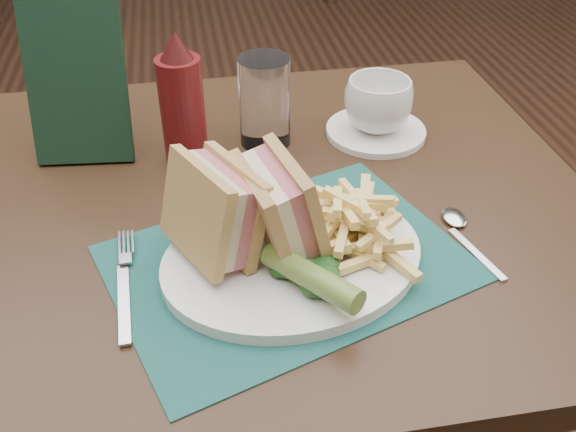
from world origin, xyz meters
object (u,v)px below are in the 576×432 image
(drinking_glass, at_px, (265,102))
(saucer, at_px, (376,131))
(check_presenter, at_px, (77,84))
(table_main, at_px, (258,382))
(coffee_cup, at_px, (378,105))
(sandwich_half_a, at_px, (196,216))
(sandwich_half_b, at_px, (262,209))
(ketchup_bottle, at_px, (181,99))
(plate, at_px, (293,258))
(placemat, at_px, (288,263))

(drinking_glass, bearing_deg, saucer, -2.47)
(saucer, xyz_separation_m, check_presenter, (-0.42, 0.02, 0.10))
(table_main, height_order, coffee_cup, coffee_cup)
(table_main, distance_m, sandwich_half_a, 0.47)
(sandwich_half_b, relative_size, check_presenter, 0.53)
(sandwich_half_a, xyz_separation_m, saucer, (0.28, 0.26, -0.07))
(table_main, height_order, saucer, saucer)
(coffee_cup, bearing_deg, sandwich_half_b, -128.36)
(ketchup_bottle, bearing_deg, drinking_glass, 13.88)
(plate, xyz_separation_m, coffee_cup, (0.18, 0.27, 0.04))
(drinking_glass, bearing_deg, check_presenter, 176.59)
(plate, height_order, drinking_glass, drinking_glass)
(table_main, height_order, placemat, placemat)
(sandwich_half_b, distance_m, drinking_glass, 0.27)
(saucer, bearing_deg, ketchup_bottle, -175.65)
(table_main, bearing_deg, sandwich_half_b, -90.30)
(placemat, bearing_deg, coffee_cup, 56.14)
(ketchup_bottle, bearing_deg, coffee_cup, 4.35)
(plate, bearing_deg, placemat, 135.47)
(sandwich_half_a, height_order, saucer, sandwich_half_a)
(ketchup_bottle, bearing_deg, sandwich_half_b, -72.70)
(table_main, xyz_separation_m, placemat, (0.03, -0.14, 0.38))
(saucer, relative_size, drinking_glass, 1.15)
(placemat, xyz_separation_m, coffee_cup, (0.18, 0.27, 0.05))
(sandwich_half_a, xyz_separation_m, check_presenter, (-0.14, 0.29, 0.03))
(table_main, relative_size, check_presenter, 4.14)
(sandwich_half_a, height_order, sandwich_half_b, sandwich_half_a)
(sandwich_half_b, distance_m, check_presenter, 0.36)
(table_main, distance_m, saucer, 0.45)
(placemat, height_order, saucer, saucer)
(check_presenter, bearing_deg, sandwich_half_a, -58.15)
(sandwich_half_a, bearing_deg, sandwich_half_b, -25.52)
(plate, distance_m, sandwich_half_b, 0.07)
(saucer, bearing_deg, drinking_glass, 177.53)
(plate, bearing_deg, sandwich_half_b, 148.05)
(placemat, bearing_deg, sandwich_half_b, 163.53)
(table_main, height_order, sandwich_half_b, sandwich_half_b)
(plate, distance_m, drinking_glass, 0.29)
(coffee_cup, distance_m, ketchup_bottle, 0.29)
(placemat, relative_size, sandwich_half_b, 3.36)
(drinking_glass, xyz_separation_m, ketchup_bottle, (-0.12, -0.03, 0.03))
(table_main, bearing_deg, placemat, -79.49)
(table_main, relative_size, plate, 3.00)
(check_presenter, bearing_deg, table_main, -30.40)
(plate, distance_m, check_presenter, 0.40)
(saucer, xyz_separation_m, coffee_cup, (0.00, 0.00, 0.04))
(plate, xyz_separation_m, sandwich_half_b, (-0.03, 0.01, 0.06))
(plate, relative_size, drinking_glass, 2.31)
(sandwich_half_b, bearing_deg, sandwich_half_a, 168.65)
(saucer, bearing_deg, sandwich_half_a, -136.50)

